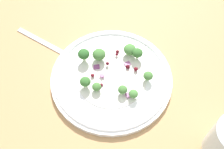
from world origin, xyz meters
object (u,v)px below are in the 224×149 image
(plate, at_px, (112,79))
(broccoli_floret_0, at_px, (137,53))
(fork, at_px, (51,46))
(broccoli_floret_2, at_px, (97,87))
(broccoli_floret_1, at_px, (84,54))

(plate, distance_m, broccoli_floret_0, 0.08)
(plate, bearing_deg, fork, 123.56)
(broccoli_floret_2, xyz_separation_m, fork, (-0.06, 0.16, -0.02))
(broccoli_floret_0, height_order, fork, broccoli_floret_0)
(broccoli_floret_0, bearing_deg, fork, 144.77)
(broccoli_floret_2, bearing_deg, broccoli_floret_1, 88.03)
(plate, height_order, broccoli_floret_2, broccoli_floret_2)
(broccoli_floret_1, bearing_deg, broccoli_floret_0, -21.25)
(plate, bearing_deg, broccoli_floret_2, -160.44)
(broccoli_floret_0, xyz_separation_m, broccoli_floret_2, (-0.12, -0.04, -0.01))
(plate, height_order, broccoli_floret_0, broccoli_floret_0)
(plate, distance_m, fork, 0.18)
(broccoli_floret_2, distance_m, fork, 0.17)
(broccoli_floret_0, relative_size, fork, 0.15)
(broccoli_floret_1, height_order, broccoli_floret_2, broccoli_floret_1)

